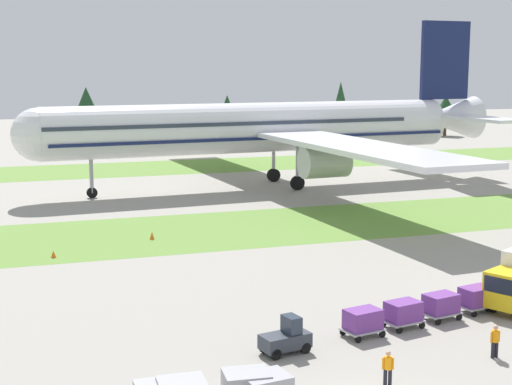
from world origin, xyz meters
TOP-DOWN VIEW (x-y plane):
  - grass_strip_near at (0.00, 38.55)m, footprint 320.00×16.36m
  - grass_strip_far at (0.00, 83.26)m, footprint 320.00×16.36m
  - airliner at (16.55, 61.03)m, footprint 61.14×75.14m
  - baggage_tug at (-1.42, 7.72)m, footprint 2.81×1.79m
  - cargo_dolly_lead at (3.50, 8.72)m, footprint 2.45×1.91m
  - cargo_dolly_second at (6.34, 9.30)m, footprint 2.45×1.91m
  - cargo_dolly_third at (9.18, 9.87)m, footprint 2.45×1.91m
  - cargo_dolly_fourth at (12.03, 10.45)m, footprint 2.45×1.91m
  - ground_crew_marshaller at (1.58, 2.23)m, footprint 0.52×0.36m
  - ground_crew_loader at (8.53, 3.69)m, footprint 0.56×0.36m
  - taxiway_marker_0 at (-2.95, 36.49)m, footprint 0.44×0.44m
  - taxiway_marker_1 at (-11.53, 32.54)m, footprint 0.44×0.44m
  - distant_tree_line at (-2.54, 114.69)m, footprint 206.58×9.52m

SIDE VIEW (x-z plane):
  - grass_strip_near at x=0.00m, z-range 0.00..0.01m
  - grass_strip_far at x=0.00m, z-range 0.00..0.01m
  - taxiway_marker_1 at x=-11.53m, z-range 0.00..0.55m
  - taxiway_marker_0 at x=-2.95m, z-range 0.00..0.66m
  - baggage_tug at x=-1.42m, z-range -0.17..1.80m
  - cargo_dolly_lead at x=3.50m, z-range 0.14..1.69m
  - cargo_dolly_second at x=6.34m, z-range 0.14..1.69m
  - cargo_dolly_third at x=9.18m, z-range 0.14..1.69m
  - cargo_dolly_fourth at x=12.03m, z-range 0.14..1.69m
  - ground_crew_marshaller at x=1.58m, z-range 0.08..1.82m
  - ground_crew_loader at x=8.53m, z-range 0.08..1.82m
  - distant_tree_line at x=-2.54m, z-range 0.84..12.87m
  - airliner at x=16.55m, z-range -2.94..17.81m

